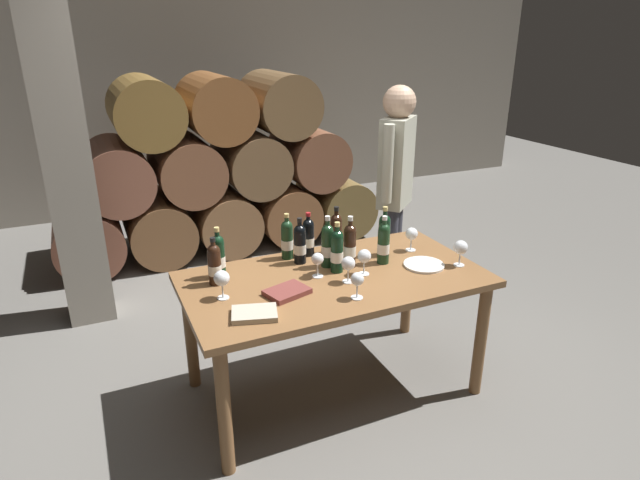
% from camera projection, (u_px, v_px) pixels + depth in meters
% --- Properties ---
extents(ground_plane, '(14.00, 14.00, 0.00)m').
position_uv_depth(ground_plane, '(333.00, 387.00, 3.32)').
color(ground_plane, '#66635E').
extents(cellar_back_wall, '(10.00, 0.24, 2.80)m').
position_uv_depth(cellar_back_wall, '(181.00, 90.00, 6.37)').
color(cellar_back_wall, gray).
rests_on(cellar_back_wall, ground_plane).
extents(barrel_stack, '(3.12, 0.90, 1.69)m').
position_uv_depth(barrel_stack, '(219.00, 173.00, 5.25)').
color(barrel_stack, brown).
rests_on(barrel_stack, ground_plane).
extents(stone_pillar, '(0.32, 0.32, 2.60)m').
position_uv_depth(stone_pillar, '(65.00, 148.00, 3.70)').
color(stone_pillar, gray).
rests_on(stone_pillar, ground_plane).
extents(dining_table, '(1.70, 0.90, 0.76)m').
position_uv_depth(dining_table, '(334.00, 291.00, 3.07)').
color(dining_table, brown).
rests_on(dining_table, ground_plane).
extents(wine_bottle_0, '(0.07, 0.07, 0.27)m').
position_uv_depth(wine_bottle_0, '(215.00, 264.00, 2.91)').
color(wine_bottle_0, black).
rests_on(wine_bottle_0, dining_table).
extents(wine_bottle_1, '(0.07, 0.07, 0.28)m').
position_uv_depth(wine_bottle_1, '(308.00, 237.00, 3.29)').
color(wine_bottle_1, black).
rests_on(wine_bottle_1, dining_table).
extents(wine_bottle_2, '(0.07, 0.07, 0.29)m').
position_uv_depth(wine_bottle_2, '(287.00, 239.00, 3.24)').
color(wine_bottle_2, '#19381E').
rests_on(wine_bottle_2, dining_table).
extents(wine_bottle_3, '(0.07, 0.07, 0.30)m').
position_uv_depth(wine_bottle_3, '(337.00, 251.00, 3.06)').
color(wine_bottle_3, black).
rests_on(wine_bottle_3, dining_table).
extents(wine_bottle_4, '(0.07, 0.07, 0.30)m').
position_uv_depth(wine_bottle_4, '(336.00, 233.00, 3.32)').
color(wine_bottle_4, black).
rests_on(wine_bottle_4, dining_table).
extents(wine_bottle_5, '(0.07, 0.07, 0.31)m').
position_uv_depth(wine_bottle_5, '(384.00, 235.00, 3.28)').
color(wine_bottle_5, black).
rests_on(wine_bottle_5, dining_table).
extents(wine_bottle_6, '(0.07, 0.07, 0.31)m').
position_uv_depth(wine_bottle_6, '(350.00, 245.00, 3.12)').
color(wine_bottle_6, black).
rests_on(wine_bottle_6, dining_table).
extents(wine_bottle_7, '(0.07, 0.07, 0.30)m').
position_uv_depth(wine_bottle_7, '(384.00, 243.00, 3.17)').
color(wine_bottle_7, '#19381E').
rests_on(wine_bottle_7, dining_table).
extents(wine_bottle_8, '(0.07, 0.07, 0.28)m').
position_uv_depth(wine_bottle_8, '(300.00, 243.00, 3.18)').
color(wine_bottle_8, black).
rests_on(wine_bottle_8, dining_table).
extents(wine_bottle_9, '(0.07, 0.07, 0.31)m').
position_uv_depth(wine_bottle_9, '(327.00, 245.00, 3.12)').
color(wine_bottle_9, '#19381E').
rests_on(wine_bottle_9, dining_table).
extents(wine_bottle_10, '(0.07, 0.07, 0.30)m').
position_uv_depth(wine_bottle_10, '(219.00, 256.00, 2.99)').
color(wine_bottle_10, black).
rests_on(wine_bottle_10, dining_table).
extents(wine_glass_0, '(0.07, 0.07, 0.14)m').
position_uv_depth(wine_glass_0, '(318.00, 260.00, 3.00)').
color(wine_glass_0, white).
rests_on(wine_glass_0, dining_table).
extents(wine_glass_1, '(0.07, 0.07, 0.15)m').
position_uv_depth(wine_glass_1, '(357.00, 280.00, 2.76)').
color(wine_glass_1, white).
rests_on(wine_glass_1, dining_table).
extents(wine_glass_2, '(0.08, 0.08, 0.16)m').
position_uv_depth(wine_glass_2, '(222.00, 279.00, 2.75)').
color(wine_glass_2, white).
rests_on(wine_glass_2, dining_table).
extents(wine_glass_3, '(0.08, 0.08, 0.15)m').
position_uv_depth(wine_glass_3, '(412.00, 234.00, 3.36)').
color(wine_glass_3, white).
rests_on(wine_glass_3, dining_table).
extents(wine_glass_4, '(0.08, 0.08, 0.16)m').
position_uv_depth(wine_glass_4, '(461.00, 248.00, 3.14)').
color(wine_glass_4, white).
rests_on(wine_glass_4, dining_table).
extents(wine_glass_5, '(0.08, 0.08, 0.15)m').
position_uv_depth(wine_glass_5, '(348.00, 264.00, 2.93)').
color(wine_glass_5, white).
rests_on(wine_glass_5, dining_table).
extents(wine_glass_6, '(0.08, 0.08, 0.15)m').
position_uv_depth(wine_glass_6, '(364.00, 257.00, 3.03)').
color(wine_glass_6, white).
rests_on(wine_glass_6, dining_table).
extents(tasting_notebook, '(0.26, 0.22, 0.03)m').
position_uv_depth(tasting_notebook, '(287.00, 292.00, 2.83)').
color(tasting_notebook, brown).
rests_on(tasting_notebook, dining_table).
extents(leather_ledger, '(0.26, 0.22, 0.03)m').
position_uv_depth(leather_ledger, '(254.00, 314.00, 2.61)').
color(leather_ledger, '#B2A893').
rests_on(leather_ledger, dining_table).
extents(serving_plate, '(0.24, 0.24, 0.01)m').
position_uv_depth(serving_plate, '(424.00, 265.00, 3.17)').
color(serving_plate, white).
rests_on(serving_plate, dining_table).
extents(sommelier_presenting, '(0.39, 0.35, 1.72)m').
position_uv_depth(sommelier_presenting, '(395.00, 180.00, 3.90)').
color(sommelier_presenting, '#383842').
rests_on(sommelier_presenting, ground_plane).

